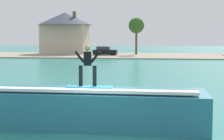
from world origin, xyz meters
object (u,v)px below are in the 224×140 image
at_px(car_near_shore, 105,51).
at_px(house_with_chimney, 65,30).
at_px(wave_crest, 97,107).
at_px(surfboard, 90,87).
at_px(tree_tall_bare, 136,26).
at_px(surfer, 88,63).

height_order(car_near_shore, house_with_chimney, house_with_chimney).
bearing_deg(wave_crest, car_near_shore, 98.82).
distance_m(surfboard, tree_tall_bare, 56.67).
height_order(surfer, tree_tall_bare, tree_tall_bare).
bearing_deg(car_near_shore, surfer, -81.56).
distance_m(car_near_shore, tree_tall_bare, 8.22).
relative_size(surfboard, surfer, 1.15).
distance_m(car_near_shore, house_with_chimney, 12.05).
bearing_deg(tree_tall_bare, wave_crest, -87.53).
height_order(surfboard, car_near_shore, car_near_shore).
distance_m(surfboard, car_near_shore, 53.79).
xyz_separation_m(surfboard, surfer, (-0.10, 0.04, 0.96)).
height_order(wave_crest, house_with_chimney, house_with_chimney).
bearing_deg(surfboard, car_near_shore, 98.54).
relative_size(wave_crest, surfboard, 4.72).
relative_size(car_near_shore, house_with_chimney, 0.40).
relative_size(surfboard, car_near_shore, 0.42).
xyz_separation_m(surfboard, car_near_shore, (-7.99, 53.18, -0.76)).
xyz_separation_m(surfer, house_with_chimney, (-17.34, 59.29, 2.50)).
height_order(wave_crest, tree_tall_bare, tree_tall_bare).
distance_m(surfer, car_near_shore, 53.75).
relative_size(car_near_shore, tree_tall_bare, 0.61).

